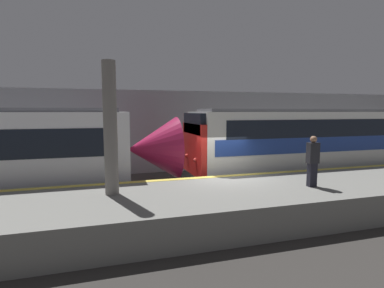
{
  "coord_description": "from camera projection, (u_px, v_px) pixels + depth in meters",
  "views": [
    {
      "loc": [
        -4.67,
        -10.98,
        3.61
      ],
      "look_at": [
        -1.14,
        0.86,
        2.23
      ],
      "focal_mm": 28.0,
      "sensor_mm": 36.0,
      "label": 1
    }
  ],
  "objects": [
    {
      "name": "ground_plane",
      "position": [
        225.0,
        200.0,
        12.18
      ],
      "size": [
        120.0,
        120.0,
        0.0
      ],
      "primitive_type": "plane",
      "color": "#33302D"
    },
    {
      "name": "platform",
      "position": [
        248.0,
        202.0,
        10.18
      ],
      "size": [
        40.0,
        4.09,
        1.03
      ],
      "color": "slate",
      "rests_on": "ground"
    },
    {
      "name": "station_rear_barrier",
      "position": [
        184.0,
        131.0,
        17.87
      ],
      "size": [
        50.0,
        0.15,
        4.77
      ],
      "color": "gray",
      "rests_on": "ground"
    },
    {
      "name": "support_pillar_near",
      "position": [
        110.0,
        129.0,
        9.11
      ],
      "size": [
        0.41,
        0.41,
        4.09
      ],
      "color": "slate",
      "rests_on": "platform"
    },
    {
      "name": "train_boxy",
      "position": [
        342.0,
        142.0,
        16.22
      ],
      "size": [
        17.15,
        3.05,
        3.7
      ],
      "color": "black",
      "rests_on": "ground"
    },
    {
      "name": "person_waiting",
      "position": [
        313.0,
        160.0,
        10.19
      ],
      "size": [
        0.38,
        0.24,
        1.74
      ],
      "color": "black",
      "rests_on": "platform"
    }
  ]
}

